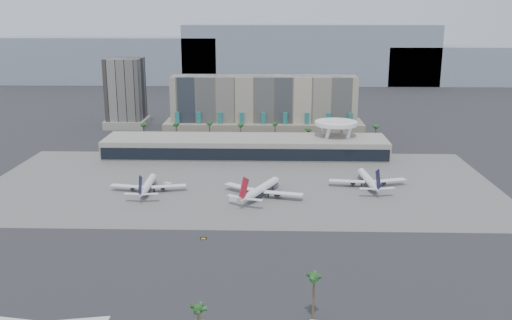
{
  "coord_description": "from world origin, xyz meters",
  "views": [
    {
      "loc": [
        16.33,
        -226.13,
        86.84
      ],
      "look_at": [
        8.45,
        40.0,
        16.52
      ],
      "focal_mm": 40.0,
      "sensor_mm": 36.0,
      "label": 1
    }
  ],
  "objects_px": {
    "service_vehicle_b": "(233,198)",
    "airliner_left": "(148,185)",
    "airliner_right": "(368,180)",
    "service_vehicle_a": "(168,184)",
    "taxiway_sign": "(204,238)",
    "airliner_centre": "(261,189)"
  },
  "relations": [
    {
      "from": "service_vehicle_a",
      "to": "airliner_right",
      "type": "bearing_deg",
      "value": 23.56
    },
    {
      "from": "service_vehicle_b",
      "to": "airliner_left",
      "type": "bearing_deg",
      "value": 164.21
    },
    {
      "from": "service_vehicle_a",
      "to": "service_vehicle_b",
      "type": "height_order",
      "value": "service_vehicle_b"
    },
    {
      "from": "service_vehicle_b",
      "to": "taxiway_sign",
      "type": "xyz_separation_m",
      "value": [
        -8.47,
        -47.58,
        -0.42
      ]
    },
    {
      "from": "airliner_centre",
      "to": "taxiway_sign",
      "type": "relative_size",
      "value": 16.73
    },
    {
      "from": "airliner_centre",
      "to": "taxiway_sign",
      "type": "xyz_separation_m",
      "value": [
        -21.47,
        -53.66,
        -3.19
      ]
    },
    {
      "from": "airliner_centre",
      "to": "service_vehicle_b",
      "type": "xyz_separation_m",
      "value": [
        -13.0,
        -6.08,
        -2.77
      ]
    },
    {
      "from": "service_vehicle_b",
      "to": "taxiway_sign",
      "type": "distance_m",
      "value": 48.33
    },
    {
      "from": "airliner_centre",
      "to": "taxiway_sign",
      "type": "height_order",
      "value": "airliner_centre"
    },
    {
      "from": "service_vehicle_a",
      "to": "taxiway_sign",
      "type": "xyz_separation_m",
      "value": [
        26.38,
        -68.77,
        -0.42
      ]
    },
    {
      "from": "airliner_right",
      "to": "service_vehicle_b",
      "type": "relative_size",
      "value": 11.11
    },
    {
      "from": "airliner_right",
      "to": "service_vehicle_b",
      "type": "xyz_separation_m",
      "value": [
        -66.86,
        -23.45,
        -2.63
      ]
    },
    {
      "from": "airliner_right",
      "to": "taxiway_sign",
      "type": "height_order",
      "value": "airliner_right"
    },
    {
      "from": "airliner_right",
      "to": "service_vehicle_a",
      "type": "distance_m",
      "value": 101.77
    },
    {
      "from": "service_vehicle_b",
      "to": "taxiway_sign",
      "type": "relative_size",
      "value": 1.56
    },
    {
      "from": "airliner_right",
      "to": "airliner_centre",
      "type": "bearing_deg",
      "value": -167.2
    },
    {
      "from": "airliner_left",
      "to": "airliner_right",
      "type": "relative_size",
      "value": 0.94
    },
    {
      "from": "airliner_left",
      "to": "airliner_centre",
      "type": "xyz_separation_m",
      "value": [
        56.05,
        -5.63,
        0.35
      ]
    },
    {
      "from": "airliner_right",
      "to": "service_vehicle_a",
      "type": "xyz_separation_m",
      "value": [
        -101.71,
        -2.26,
        -2.63
      ]
    },
    {
      "from": "airliner_centre",
      "to": "service_vehicle_a",
      "type": "xyz_separation_m",
      "value": [
        -47.85,
        15.11,
        -2.77
      ]
    },
    {
      "from": "service_vehicle_b",
      "to": "taxiway_sign",
      "type": "bearing_deg",
      "value": -100.66
    },
    {
      "from": "service_vehicle_a",
      "to": "service_vehicle_b",
      "type": "xyz_separation_m",
      "value": [
        34.85,
        -21.19,
        0.0
      ]
    }
  ]
}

